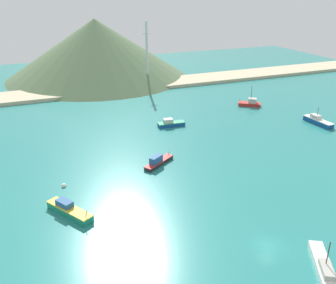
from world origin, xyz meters
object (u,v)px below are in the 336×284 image
(fishing_boat_8, at_px, (324,268))
(buoy_0, at_px, (64,186))
(fishing_boat_6, at_px, (158,162))
(fishing_boat_4, at_px, (69,210))
(fishing_boat_0, at_px, (318,121))
(fishing_boat_3, at_px, (250,103))
(radio_tower, at_px, (147,55))
(fishing_boat_7, at_px, (171,123))

(fishing_boat_8, xyz_separation_m, buoy_0, (-31.30, 38.80, -0.48))
(fishing_boat_6, bearing_deg, fishing_boat_4, -150.42)
(fishing_boat_0, xyz_separation_m, buoy_0, (-74.50, -9.37, -0.73))
(fishing_boat_4, bearing_deg, buoy_0, 87.70)
(fishing_boat_3, height_order, fishing_boat_8, fishing_boat_3)
(fishing_boat_3, relative_size, radio_tower, 0.30)
(fishing_boat_6, relative_size, fishing_boat_8, 0.81)
(fishing_boat_3, relative_size, buoy_0, 7.63)
(fishing_boat_0, distance_m, fishing_boat_6, 53.75)
(fishing_boat_8, distance_m, radio_tower, 107.62)
(fishing_boat_8, xyz_separation_m, radio_tower, (10.34, 106.41, 12.36))
(fishing_boat_4, xyz_separation_m, fishing_boat_8, (31.72, -28.40, -0.21))
(fishing_boat_8, bearing_deg, fishing_boat_4, 138.15)
(fishing_boat_7, bearing_deg, buoy_0, -144.38)
(fishing_boat_3, height_order, fishing_boat_7, fishing_boat_3)
(fishing_boat_0, height_order, radio_tower, radio_tower)
(fishing_boat_6, xyz_separation_m, fishing_boat_7, (12.27, 22.12, -0.05))
(fishing_boat_3, xyz_separation_m, fishing_boat_6, (-44.69, -29.90, -0.07))
(fishing_boat_6, xyz_separation_m, radio_tower, (20.36, 65.69, 12.15))
(buoy_0, bearing_deg, fishing_boat_6, 5.14)
(fishing_boat_8, bearing_deg, fishing_boat_3, 63.85)
(fishing_boat_0, height_order, fishing_boat_6, fishing_boat_0)
(buoy_0, bearing_deg, fishing_boat_4, -92.30)
(fishing_boat_4, bearing_deg, fishing_boat_6, 29.58)
(fishing_boat_0, distance_m, buoy_0, 75.09)
(fishing_boat_4, height_order, fishing_boat_7, fishing_boat_4)
(fishing_boat_3, bearing_deg, fishing_boat_8, -116.15)
(radio_tower, bearing_deg, buoy_0, -121.63)
(fishing_boat_7, distance_m, buoy_0, 41.27)
(fishing_boat_0, distance_m, fishing_boat_7, 43.50)
(fishing_boat_4, relative_size, fishing_boat_8, 0.95)
(radio_tower, bearing_deg, fishing_boat_7, -100.52)
(fishing_boat_4, distance_m, fishing_boat_6, 24.94)
(fishing_boat_4, bearing_deg, fishing_boat_8, -41.85)
(buoy_0, distance_m, radio_tower, 80.43)
(fishing_boat_7, distance_m, radio_tower, 45.97)
(fishing_boat_0, xyz_separation_m, fishing_boat_4, (-74.92, -19.77, -0.05))
(fishing_boat_8, bearing_deg, fishing_boat_7, 87.95)
(fishing_boat_4, height_order, fishing_boat_6, fishing_boat_4)
(fishing_boat_3, height_order, fishing_boat_4, fishing_boat_3)
(fishing_boat_0, xyz_separation_m, fishing_boat_8, (-43.20, -48.18, -0.26))
(fishing_boat_4, bearing_deg, fishing_boat_7, 45.39)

